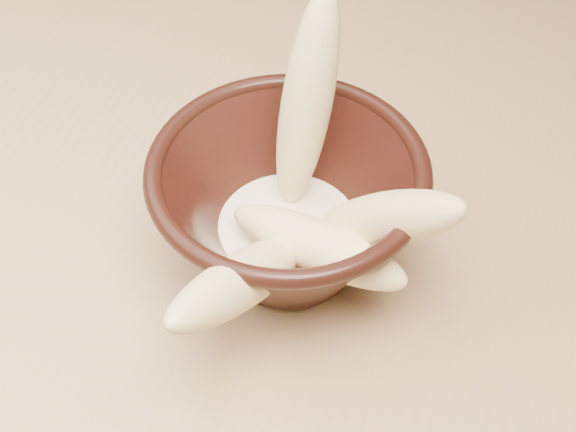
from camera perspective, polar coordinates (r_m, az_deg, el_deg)
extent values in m
cube|color=tan|center=(0.65, 7.17, 1.70)|extent=(1.20, 0.80, 0.04)
cylinder|color=tan|center=(1.30, -14.59, 6.59)|extent=(0.05, 0.05, 0.71)
cylinder|color=black|center=(0.57, 0.00, -2.83)|extent=(0.08, 0.08, 0.01)
cylinder|color=black|center=(0.55, 0.00, -1.65)|extent=(0.08, 0.08, 0.01)
torus|color=black|center=(0.50, 0.00, 3.25)|extent=(0.18, 0.18, 0.01)
cylinder|color=#FFF3CD|center=(0.55, 0.00, -1.08)|extent=(0.10, 0.10, 0.01)
ellipsoid|color=#FAE194|center=(0.52, 1.35, 8.08)|extent=(0.05, 0.08, 0.16)
ellipsoid|color=#FAE194|center=(0.49, 7.01, -0.17)|extent=(0.12, 0.07, 0.11)
ellipsoid|color=#FAE194|center=(0.51, 2.08, -2.15)|extent=(0.13, 0.06, 0.04)
ellipsoid|color=#FAE194|center=(0.47, -3.31, -4.58)|extent=(0.07, 0.15, 0.10)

